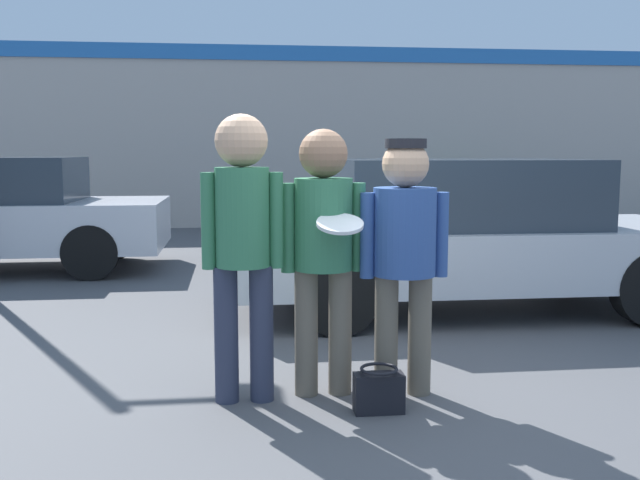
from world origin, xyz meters
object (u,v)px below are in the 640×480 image
person_middle_with_frisbee (323,237)px  parked_car_near (466,234)px  handbag (379,391)px  person_left (243,231)px  person_right (404,242)px  shrub (457,201)px

person_middle_with_frisbee → parked_car_near: (1.70, 2.31, -0.27)m
parked_car_near → handbag: size_ratio=15.26×
person_left → person_middle_with_frisbee: (0.51, 0.07, -0.05)m
person_left → person_right: 1.02m
person_middle_with_frisbee → parked_car_near: 2.88m
parked_car_near → shrub: parked_car_near is taller
person_right → handbag: (-0.22, -0.30, -0.86)m
person_middle_with_frisbee → shrub: bearing=67.8°
person_left → handbag: 1.27m
person_middle_with_frisbee → handbag: bearing=-51.5°
person_left → person_right: (1.02, 0.00, -0.08)m
person_left → parked_car_near: size_ratio=0.39×
person_left → parked_car_near: bearing=47.1°
person_left → person_middle_with_frisbee: person_left is taller
shrub → person_middle_with_frisbee: bearing=-112.2°
handbag → person_right: bearing=54.2°
person_right → parked_car_near: size_ratio=0.36×
person_right → parked_car_near: person_right is taller
person_middle_with_frisbee → parked_car_near: bearing=53.7°
person_right → shrub: bearing=70.6°
person_left → shrub: bearing=65.4°
shrub → handbag: (-3.63, -10.00, -0.42)m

